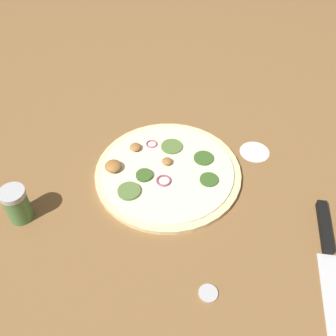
{
  "coord_description": "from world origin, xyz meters",
  "views": [
    {
      "loc": [
        -0.61,
        0.06,
        0.67
      ],
      "look_at": [
        0.0,
        0.0,
        0.02
      ],
      "focal_mm": 42.0,
      "sensor_mm": 36.0,
      "label": 1
    }
  ],
  "objects": [
    {
      "name": "spice_jar",
      "position": [
        -0.09,
        0.32,
        0.04
      ],
      "size": [
        0.05,
        0.05,
        0.08
      ],
      "color": "#4C7F42",
      "rests_on": "ground_plane"
    },
    {
      "name": "flour_patch",
      "position": [
        0.05,
        -0.22,
        0.0
      ],
      "size": [
        0.07,
        0.07,
        0.0
      ],
      "color": "white",
      "rests_on": "ground_plane"
    },
    {
      "name": "pizza",
      "position": [
        0.0,
        0.0,
        0.01
      ],
      "size": [
        0.34,
        0.34,
        0.03
      ],
      "color": "beige",
      "rests_on": "ground_plane"
    },
    {
      "name": "knife",
      "position": [
        -0.24,
        -0.29,
        0.01
      ],
      "size": [
        0.34,
        0.11,
        0.02
      ],
      "rotation": [
        0.0,
        0.0,
        2.9
      ],
      "color": "silver",
      "rests_on": "ground_plane"
    },
    {
      "name": "loose_cap",
      "position": [
        -0.3,
        -0.04,
        0.0
      ],
      "size": [
        0.04,
        0.04,
        0.01
      ],
      "color": "#B2B2B7",
      "rests_on": "ground_plane"
    },
    {
      "name": "ground_plane",
      "position": [
        0.0,
        0.0,
        0.0
      ],
      "size": [
        3.0,
        3.0,
        0.0
      ],
      "primitive_type": "plane",
      "color": "brown"
    }
  ]
}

